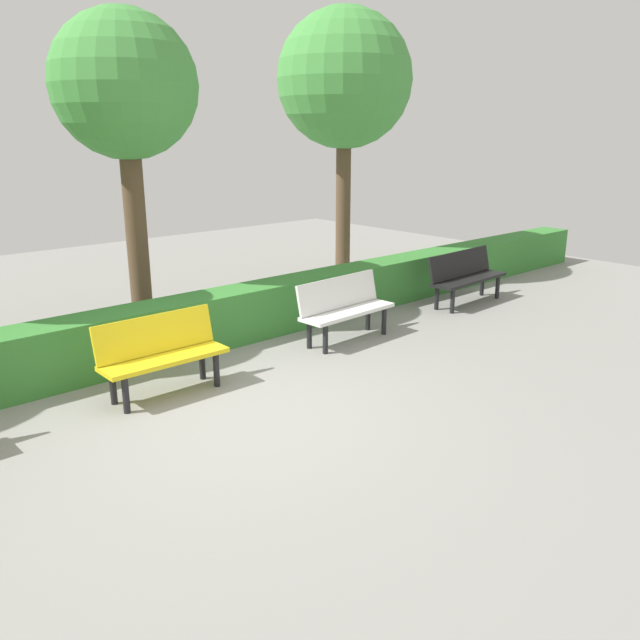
% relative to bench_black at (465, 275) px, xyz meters
% --- Properties ---
extents(ground_plane, '(21.26, 21.26, 0.00)m').
position_rel_bench_black_xyz_m(ground_plane, '(5.37, 0.96, -0.48)').
color(ground_plane, gray).
extents(bench_black, '(1.66, 0.54, 0.86)m').
position_rel_bench_black_xyz_m(bench_black, '(0.00, 0.00, 0.00)').
color(bench_black, black).
rests_on(bench_black, ground_plane).
extents(bench_white, '(1.49, 0.54, 0.86)m').
position_rel_bench_black_xyz_m(bench_white, '(2.86, 0.09, -0.00)').
color(bench_white, white).
rests_on(bench_white, ground_plane).
extents(bench_yellow, '(1.38, 0.47, 0.86)m').
position_rel_bench_black_xyz_m(bench_yellow, '(5.63, 0.11, -0.01)').
color(bench_yellow, yellow).
rests_on(bench_yellow, ground_plane).
extents(hedge_row, '(17.26, 0.58, 0.71)m').
position_rel_bench_black_xyz_m(hedge_row, '(4.13, -0.90, -0.13)').
color(hedge_row, '#387F33').
rests_on(hedge_row, ground_plane).
extents(tree_near, '(2.43, 2.43, 4.86)m').
position_rel_bench_black_xyz_m(tree_near, '(0.28, -2.64, 3.13)').
color(tree_near, brown).
rests_on(tree_near, ground_plane).
extents(tree_mid, '(1.94, 1.94, 4.32)m').
position_rel_bench_black_xyz_m(tree_mid, '(4.63, -2.30, 2.80)').
color(tree_mid, brown).
rests_on(tree_mid, ground_plane).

